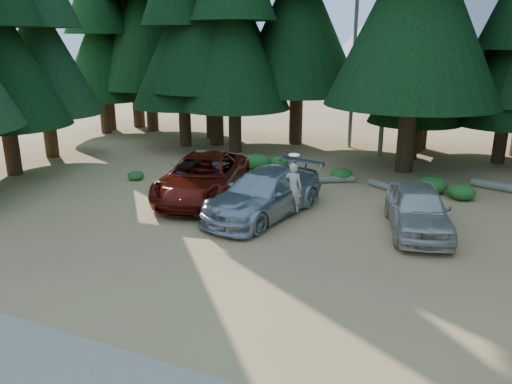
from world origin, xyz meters
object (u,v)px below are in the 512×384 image
Objects in this scene: frisbee_player at (293,187)px; log_mid at (402,192)px; red_pickup at (203,177)px; silver_minivan_right at (418,209)px; log_left at (307,180)px; silver_minivan_center at (264,194)px.

frisbee_player is 0.58× the size of log_mid.
red_pickup is 7.96m from silver_minivan_right.
frisbee_player reaches higher than log_left.
silver_minivan_center is at bearing -120.73° from log_left.
log_left is 3.93m from log_mid.
frisbee_player is (3.88, -0.63, 0.24)m from red_pickup.
silver_minivan_right is at bearing 17.97° from silver_minivan_center.
log_left is at bearing -148.08° from log_mid.
red_pickup is at bearing -120.74° from log_mid.
frisbee_player is at bearing -107.72° from log_left.
log_mid is (3.93, -0.10, -0.00)m from log_left.
silver_minivan_right is 1.27× the size of log_mid.
red_pickup is 1.11× the size of silver_minivan_center.
silver_minivan_right reaches higher than log_mid.
red_pickup is 1.35× the size of silver_minivan_right.
silver_minivan_center is at bearing -31.07° from red_pickup.
silver_minivan_center is (2.93, -0.87, -0.05)m from red_pickup.
silver_minivan_center is 1.55× the size of log_mid.
silver_minivan_center is 5.06m from silver_minivan_right.
silver_minivan_center is 4.41m from log_left.
silver_minivan_right is at bearing -66.57° from log_left.
red_pickup reaches higher than silver_minivan_center.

